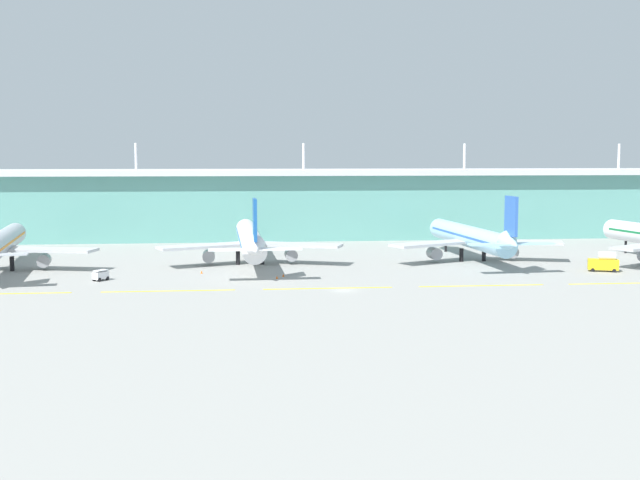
% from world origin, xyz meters
% --- Properties ---
extents(ground_plane, '(600.00, 600.00, 0.00)m').
position_xyz_m(ground_plane, '(0.00, 0.00, 0.00)').
color(ground_plane, gray).
extents(terminal_building, '(288.00, 34.00, 32.72)m').
position_xyz_m(terminal_building, '(-0.00, 110.87, 12.07)').
color(terminal_building, '#5B9E93').
rests_on(terminal_building, ground).
extents(airliner_near_middle, '(48.78, 70.72, 18.90)m').
position_xyz_m(airliner_near_middle, '(-19.25, 44.22, 6.46)').
color(airliner_near_middle, white).
rests_on(airliner_near_middle, ground).
extents(airliner_far_middle, '(48.67, 61.83, 18.90)m').
position_xyz_m(airliner_far_middle, '(40.75, 44.38, 6.45)').
color(airliner_far_middle, '#9ED1EA').
rests_on(airliner_far_middle, ground).
extents(taxiway_stripe_west, '(28.00, 0.70, 0.04)m').
position_xyz_m(taxiway_stripe_west, '(-71.00, 3.10, 0.02)').
color(taxiway_stripe_west, yellow).
rests_on(taxiway_stripe_west, ground).
extents(taxiway_stripe_mid_west, '(28.00, 0.70, 0.04)m').
position_xyz_m(taxiway_stripe_mid_west, '(-37.00, 3.10, 0.02)').
color(taxiway_stripe_mid_west, yellow).
rests_on(taxiway_stripe_mid_west, ground).
extents(taxiway_stripe_centre, '(28.00, 0.70, 0.04)m').
position_xyz_m(taxiway_stripe_centre, '(-3.00, 3.10, 0.02)').
color(taxiway_stripe_centre, yellow).
rests_on(taxiway_stripe_centre, ground).
extents(taxiway_stripe_mid_east, '(28.00, 0.70, 0.04)m').
position_xyz_m(taxiway_stripe_mid_east, '(31.00, 3.10, 0.02)').
color(taxiway_stripe_mid_east, yellow).
rests_on(taxiway_stripe_mid_east, ground).
extents(taxiway_stripe_east, '(28.00, 0.70, 0.04)m').
position_xyz_m(taxiway_stripe_east, '(65.00, 3.10, 0.02)').
color(taxiway_stripe_east, yellow).
rests_on(taxiway_stripe_east, ground).
extents(fuel_truck, '(7.66, 4.88, 4.95)m').
position_xyz_m(fuel_truck, '(67.65, 21.21, 2.26)').
color(fuel_truck, gold).
rests_on(fuel_truck, ground).
extents(baggage_cart, '(3.61, 3.97, 2.48)m').
position_xyz_m(baggage_cart, '(-53.66, 18.85, 1.26)').
color(baggage_cart, silver).
rests_on(baggage_cart, ground).
extents(safety_cone_left_wingtip, '(0.56, 0.56, 0.70)m').
position_xyz_m(safety_cone_left_wingtip, '(-11.71, 20.67, 0.35)').
color(safety_cone_left_wingtip, orange).
rests_on(safety_cone_left_wingtip, ground).
extents(safety_cone_nose_front, '(0.56, 0.56, 0.70)m').
position_xyz_m(safety_cone_nose_front, '(-31.20, 27.78, 0.35)').
color(safety_cone_nose_front, orange).
rests_on(safety_cone_nose_front, ground).
extents(safety_cone_right_wingtip, '(0.56, 0.56, 0.70)m').
position_xyz_m(safety_cone_right_wingtip, '(-13.35, 17.81, 0.35)').
color(safety_cone_right_wingtip, orange).
rests_on(safety_cone_right_wingtip, ground).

